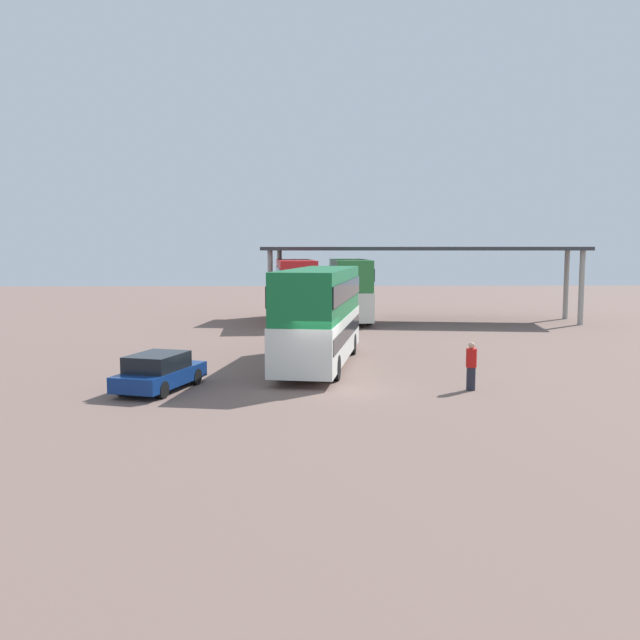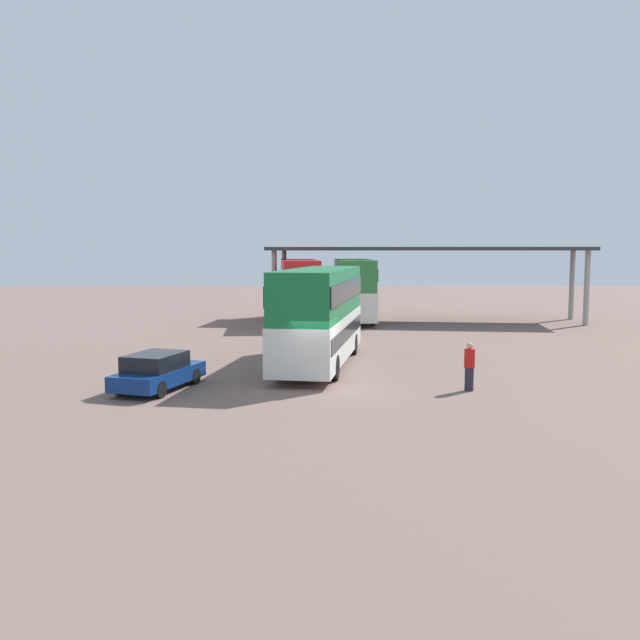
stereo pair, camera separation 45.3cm
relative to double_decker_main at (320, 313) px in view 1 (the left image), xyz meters
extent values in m
plane|color=#715950|center=(0.14, -4.72, -2.32)|extent=(140.00, 140.00, 0.00)
cube|color=silver|center=(0.00, -0.01, -1.04)|extent=(4.23, 10.97, 1.86)
cube|color=#136733|center=(0.00, -0.01, 0.90)|extent=(4.12, 10.74, 2.02)
cube|color=black|center=(0.00, -0.01, -0.81)|extent=(4.19, 10.55, 0.63)
cube|color=black|center=(0.00, -0.01, 1.00)|extent=(4.19, 10.55, 0.81)
cube|color=black|center=(0.89, 5.21, -0.76)|extent=(2.08, 0.45, 1.12)
cube|color=orange|center=(0.89, 5.21, 0.14)|extent=(1.71, 0.37, 0.36)
cylinder|color=black|center=(-0.54, 3.45, -1.82)|extent=(0.44, 1.03, 1.00)
cylinder|color=black|center=(1.65, 3.07, -1.82)|extent=(0.44, 1.03, 1.00)
cylinder|color=black|center=(-1.66, -3.10, -1.82)|extent=(0.44, 1.03, 1.00)
cylinder|color=black|center=(0.53, -3.47, -1.82)|extent=(0.44, 1.03, 1.00)
cube|color=navy|center=(-5.89, -5.06, -1.82)|extent=(2.87, 4.40, 0.55)
cube|color=black|center=(-5.95, -5.26, -1.26)|extent=(2.19, 2.61, 0.58)
cylinder|color=black|center=(-6.26, -3.62, -2.02)|extent=(0.37, 0.63, 0.60)
cylinder|color=black|center=(-4.76, -4.09, -2.02)|extent=(0.37, 0.63, 0.60)
cylinder|color=black|center=(-7.01, -6.03, -2.02)|extent=(0.37, 0.63, 0.60)
cylinder|color=black|center=(-5.52, -6.50, -2.02)|extent=(0.37, 0.63, 0.60)
cube|color=orange|center=(-1.31, 17.81, -1.01)|extent=(3.10, 10.20, 1.92)
cube|color=red|center=(-1.31, 17.81, 0.99)|extent=(3.01, 10.00, 2.08)
cube|color=black|center=(-1.31, 17.81, -0.78)|extent=(3.11, 9.80, 0.65)
cube|color=black|center=(-1.31, 17.81, 1.09)|extent=(3.11, 9.80, 0.83)
cube|color=black|center=(-1.64, 22.78, -0.72)|extent=(2.07, 0.24, 1.15)
cube|color=orange|center=(-1.64, 22.78, 0.20)|extent=(1.70, 0.19, 0.36)
cylinder|color=black|center=(-2.61, 20.85, -1.82)|extent=(0.35, 1.02, 1.00)
cylinder|color=black|center=(-0.42, 20.99, -1.82)|extent=(0.35, 1.02, 1.00)
cylinder|color=black|center=(-2.19, 14.62, -1.82)|extent=(0.35, 1.02, 1.00)
cylinder|color=black|center=(0.00, 14.77, -1.82)|extent=(0.35, 1.02, 1.00)
cube|color=silver|center=(2.55, 19.19, -1.01)|extent=(2.51, 11.38, 1.92)
cube|color=#2A7235|center=(2.55, 19.19, 1.00)|extent=(2.44, 11.15, 2.08)
cube|color=black|center=(2.55, 19.19, -0.78)|extent=(2.55, 10.92, 0.65)
cube|color=black|center=(2.55, 19.19, 1.10)|extent=(2.55, 10.92, 0.83)
cube|color=black|center=(2.51, 24.81, -0.72)|extent=(2.06, 0.12, 1.15)
cube|color=orange|center=(2.51, 24.81, 0.21)|extent=(1.70, 0.09, 0.36)
cylinder|color=black|center=(1.43, 22.70, -1.82)|extent=(0.29, 1.00, 1.00)
cylinder|color=black|center=(3.62, 22.72, -1.82)|extent=(0.29, 1.00, 1.00)
cylinder|color=black|center=(1.49, 15.66, -1.82)|extent=(0.29, 1.00, 1.00)
cylinder|color=black|center=(3.67, 15.68, -1.82)|extent=(0.29, 1.00, 1.00)
cube|color=#33353A|center=(7.69, 18.99, 2.80)|extent=(22.89, 8.03, 0.25)
cylinder|color=#9E9B93|center=(18.47, 19.60, 0.18)|extent=(0.36, 0.36, 4.99)
cylinder|color=#9E9B93|center=(17.95, 15.64, 0.18)|extent=(0.36, 0.36, 4.99)
cylinder|color=#9E9B93|center=(-2.56, 22.33, 0.18)|extent=(0.36, 0.36, 4.99)
cylinder|color=#9E9B93|center=(-3.08, 18.37, 0.18)|extent=(0.36, 0.36, 4.99)
cylinder|color=#262633|center=(5.31, -5.39, -1.90)|extent=(0.32, 0.32, 0.85)
cylinder|color=red|center=(5.31, -5.39, -1.14)|extent=(0.38, 0.38, 0.67)
sphere|color=tan|center=(5.31, -5.39, -0.69)|extent=(0.24, 0.24, 0.24)
camera|label=1|loc=(-0.69, -29.14, 2.72)|focal=37.84mm
camera|label=2|loc=(-0.24, -29.15, 2.72)|focal=37.84mm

